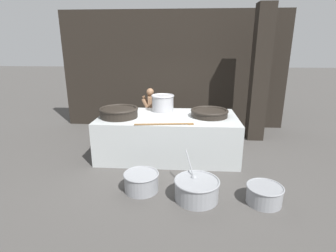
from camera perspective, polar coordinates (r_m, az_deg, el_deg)
The scene contains 12 objects.
ground_plane at distance 6.88m, azimuth 0.00°, elevation -6.24°, with size 60.00×60.00×0.00m, color #474442.
back_wall at distance 9.07m, azimuth 1.19°, elevation 11.97°, with size 7.50×0.24×3.84m, color black.
support_pillar at distance 8.10m, azimuth 19.33°, elevation 10.43°, with size 0.46×0.46×3.84m, color black.
hearth_platform at distance 6.69m, azimuth 0.00°, elevation -2.14°, with size 3.42×1.75×1.04m.
giant_wok_near at distance 6.51m, azimuth -10.64°, elevation 3.02°, with size 0.94×0.94×0.24m.
giant_wok_far at distance 6.56m, azimuth 9.00°, elevation 2.89°, with size 0.93×0.93×0.18m.
stock_pot at distance 7.01m, azimuth -1.15°, elevation 5.10°, with size 0.61×0.61×0.43m.
stirring_paddle at distance 5.80m, azimuth -0.27°, elevation 0.43°, with size 1.32×0.24×0.04m.
cook at distance 7.76m, azimuth -3.89°, elevation 2.99°, with size 0.40×0.60×1.55m.
prep_bowl_vegetables at distance 4.96m, azimuth 6.25°, elevation -13.36°, with size 0.84×1.06×0.73m.
prep_bowl_meat at distance 5.23m, azimuth -5.82°, elevation -11.82°, with size 0.69×0.69×0.37m.
prep_bowl_extra at distance 5.14m, azimuth 20.24°, elevation -13.66°, with size 0.65×0.65×0.34m.
Camera 1 is at (0.43, -6.31, 2.72)m, focal length 28.00 mm.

